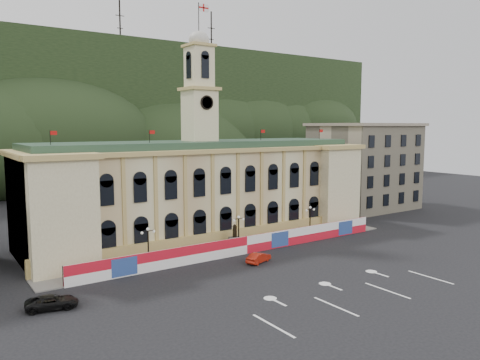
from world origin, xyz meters
TOP-DOWN VIEW (x-y plane):
  - ground at (0.00, 0.00)m, footprint 260.00×260.00m
  - lane_markings at (0.00, -5.00)m, footprint 26.00×10.00m
  - hill_ridge at (0.03, 121.99)m, footprint 230.00×80.00m
  - city_hall at (0.00, 27.63)m, footprint 56.20×17.60m
  - side_building_right at (43.00, 30.93)m, footprint 21.00×17.00m
  - hoarding_fence at (0.06, 15.07)m, footprint 50.00×0.44m
  - pavement at (0.00, 17.75)m, footprint 56.00×5.50m
  - statue at (0.00, 18.00)m, footprint 1.40×1.40m
  - lamp_left at (-14.00, 17.00)m, footprint 1.96×0.44m
  - lamp_center at (0.00, 17.00)m, footprint 1.96×0.44m
  - lamp_right at (14.00, 17.00)m, footprint 1.96×0.44m
  - red_sedan at (-1.22, 10.54)m, footprint 4.04×5.00m
  - black_suv at (-27.51, 9.48)m, footprint 4.55×6.02m

SIDE VIEW (x-z plane):
  - ground at x=0.00m, z-range 0.00..0.00m
  - lane_markings at x=0.00m, z-range -0.01..0.01m
  - pavement at x=0.00m, z-range 0.00..0.16m
  - red_sedan at x=-1.22m, z-range 0.00..1.35m
  - black_suv at x=-27.51m, z-range 0.00..1.38m
  - statue at x=0.00m, z-range -0.67..3.05m
  - hoarding_fence at x=0.06m, z-range 0.00..2.50m
  - lamp_left at x=-14.00m, z-range 0.50..5.65m
  - lamp_center at x=0.00m, z-range 0.50..5.65m
  - lamp_right at x=14.00m, z-range 0.50..5.65m
  - city_hall at x=0.00m, z-range -10.70..26.40m
  - side_building_right at x=43.00m, z-range 0.03..18.63m
  - hill_ridge at x=0.03m, z-range -12.52..51.48m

